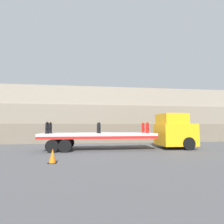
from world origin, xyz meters
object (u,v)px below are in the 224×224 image
object	(u,v)px
fire_hydrant_red_near_2	(147,128)
flatbed_trailer	(92,136)
fire_hydrant_black_far_1	(98,128)
fire_hydrant_black_near_0	(47,128)
traffic_cone	(53,156)
truck_cab	(175,131)
fire_hydrant_black_near_1	(99,128)
fire_hydrant_red_far_2	(143,128)
fire_hydrant_black_far_0	(50,128)

from	to	relation	value
fire_hydrant_red_near_2	flatbed_trailer	bearing A→B (deg)	172.82
flatbed_trailer	fire_hydrant_black_far_1	bearing A→B (deg)	46.40
fire_hydrant_black_near_0	fire_hydrant_red_near_2	bearing A→B (deg)	0.00
traffic_cone	truck_cab	bearing A→B (deg)	27.65
fire_hydrant_black_near_1	fire_hydrant_red_far_2	size ratio (longest dim) A/B	1.00
flatbed_trailer	fire_hydrant_red_far_2	bearing A→B (deg)	7.18
flatbed_trailer	fire_hydrant_black_near_0	bearing A→B (deg)	-170.59
fire_hydrant_red_near_2	fire_hydrant_red_far_2	xyz separation A→B (m)	(0.00, 1.10, 0.00)
truck_cab	fire_hydrant_black_far_0	bearing A→B (deg)	176.95
fire_hydrant_black_far_1	fire_hydrant_black_near_1	bearing A→B (deg)	-90.00
fire_hydrant_black_near_0	traffic_cone	distance (m)	4.61
fire_hydrant_black_near_0	fire_hydrant_black_near_1	bearing A→B (deg)	0.00
fire_hydrant_black_near_0	fire_hydrant_black_far_1	distance (m)	4.01
fire_hydrant_black_near_0	traffic_cone	size ratio (longest dim) A/B	1.18
flatbed_trailer	fire_hydrant_black_far_0	world-z (taller)	fire_hydrant_black_far_0
fire_hydrant_black_far_0	traffic_cone	world-z (taller)	fire_hydrant_black_far_0
fire_hydrant_black_far_0	fire_hydrant_black_near_1	size ratio (longest dim) A/B	1.00
fire_hydrant_black_near_1	fire_hydrant_red_far_2	xyz separation A→B (m)	(3.85, 1.10, 0.00)
fire_hydrant_black_near_1	traffic_cone	distance (m)	5.12
flatbed_trailer	fire_hydrant_black_far_0	distance (m)	3.44
fire_hydrant_black_far_0	fire_hydrant_red_near_2	bearing A→B (deg)	-8.14
truck_cab	fire_hydrant_red_near_2	world-z (taller)	truck_cab
fire_hydrant_black_near_0	fire_hydrant_black_far_1	world-z (taller)	same
fire_hydrant_red_near_2	truck_cab	bearing A→B (deg)	11.76
fire_hydrant_black_far_1	fire_hydrant_black_far_0	bearing A→B (deg)	180.00
flatbed_trailer	fire_hydrant_black_near_0	world-z (taller)	fire_hydrant_black_near_0
flatbed_trailer	fire_hydrant_black_near_1	world-z (taller)	fire_hydrant_black_near_1
truck_cab	fire_hydrant_black_near_1	xyz separation A→B (m)	(-6.50, -0.55, 0.28)
fire_hydrant_black_near_1	fire_hydrant_red_near_2	distance (m)	3.85
fire_hydrant_red_far_2	traffic_cone	size ratio (longest dim) A/B	1.18
fire_hydrant_black_far_0	fire_hydrant_black_far_1	world-z (taller)	same
fire_hydrant_black_far_0	fire_hydrant_black_far_1	size ratio (longest dim) A/B	1.00
truck_cab	fire_hydrant_red_far_2	xyz separation A→B (m)	(-2.65, 0.55, 0.28)
fire_hydrant_black_near_0	fire_hydrant_red_far_2	distance (m)	7.79
fire_hydrant_red_near_2	traffic_cone	size ratio (longest dim) A/B	1.18
fire_hydrant_black_near_0	fire_hydrant_red_far_2	bearing A→B (deg)	8.14
fire_hydrant_black_near_0	fire_hydrant_red_far_2	xyz separation A→B (m)	(7.71, 1.10, 0.00)
truck_cab	fire_hydrant_black_far_0	distance (m)	10.38
fire_hydrant_black_far_1	traffic_cone	size ratio (longest dim) A/B	1.18
fire_hydrant_black_near_0	fire_hydrant_red_near_2	xyz separation A→B (m)	(7.71, 0.00, 0.00)
fire_hydrant_black_near_0	traffic_cone	bearing A→B (deg)	-73.16
fire_hydrant_black_near_0	fire_hydrant_red_far_2	world-z (taller)	same
fire_hydrant_black_near_1	traffic_cone	world-z (taller)	fire_hydrant_black_near_1
fire_hydrant_black_near_1	fire_hydrant_black_far_1	size ratio (longest dim) A/B	1.00
fire_hydrant_black_far_0	traffic_cone	distance (m)	5.63
fire_hydrant_black_near_0	traffic_cone	world-z (taller)	fire_hydrant_black_near_0
flatbed_trailer	fire_hydrant_black_far_1	world-z (taller)	fire_hydrant_black_far_1
traffic_cone	flatbed_trailer	bearing A→B (deg)	66.63
truck_cab	fire_hydrant_black_near_1	distance (m)	6.53
fire_hydrant_red_near_2	fire_hydrant_black_far_0	bearing A→B (deg)	171.86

